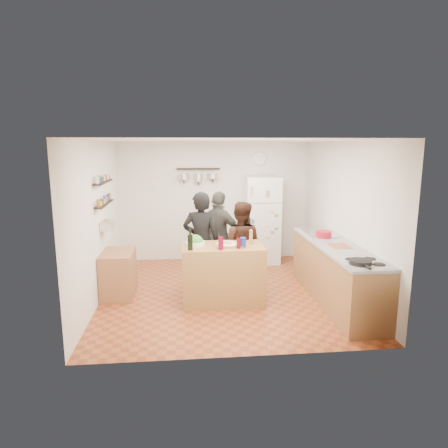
{
  "coord_description": "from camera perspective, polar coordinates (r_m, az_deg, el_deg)",
  "views": [
    {
      "loc": [
        -0.63,
        -6.33,
        2.42
      ],
      "look_at": [
        0.0,
        0.1,
        1.15
      ],
      "focal_mm": 32.0,
      "sensor_mm": 36.0,
      "label": 1
    }
  ],
  "objects": [
    {
      "name": "person_center",
      "position": [
        6.75,
        2.36,
        -3.15
      ],
      "size": [
        0.87,
        0.76,
        1.51
      ],
      "primitive_type": "imported",
      "rotation": [
        0.0,
        0.0,
        2.85
      ],
      "color": "black",
      "rests_on": "floor"
    },
    {
      "name": "prep_island",
      "position": [
        6.28,
        -0.19,
        -7.11
      ],
      "size": [
        1.25,
        0.72,
        0.91
      ],
      "primitive_type": "cube",
      "color": "olive",
      "rests_on": "floor"
    },
    {
      "name": "wall_clock",
      "position": [
        8.56,
        5.11,
        9.26
      ],
      "size": [
        0.3,
        0.03,
        0.3
      ],
      "primitive_type": "cylinder",
      "rotation": [
        1.57,
        0.0,
        0.0
      ],
      "color": "silver",
      "rests_on": "back_wall"
    },
    {
      "name": "pepper_mill",
      "position": [
        6.24,
        3.88,
        -2.04
      ],
      "size": [
        0.06,
        0.06,
        0.18
      ],
      "primitive_type": "cylinder",
      "color": "olive",
      "rests_on": "prep_island"
    },
    {
      "name": "pizza_board",
      "position": [
        6.14,
        0.56,
        -3.01
      ],
      "size": [
        0.42,
        0.34,
        0.02
      ],
      "primitive_type": "cube",
      "color": "brown",
      "rests_on": "prep_island"
    },
    {
      "name": "cutting_board",
      "position": [
        6.33,
        16.2,
        -3.12
      ],
      "size": [
        0.3,
        0.4,
        0.02
      ],
      "primitive_type": "cube",
      "color": "#975537",
      "rests_on": "counter_run"
    },
    {
      "name": "red_bowl",
      "position": [
        6.83,
        14.03,
        -1.43
      ],
      "size": [
        0.26,
        0.26,
        0.11
      ],
      "primitive_type": "cylinder",
      "color": "maroon",
      "rests_on": "counter_run"
    },
    {
      "name": "pizza",
      "position": [
        6.14,
        0.56,
        -2.84
      ],
      "size": [
        0.34,
        0.34,
        0.02
      ],
      "primitive_type": "cylinder",
      "color": "beige",
      "rests_on": "pizza_board"
    },
    {
      "name": "wine_glass_near",
      "position": [
        5.89,
        -0.46,
        -2.78
      ],
      "size": [
        0.08,
        0.08,
        0.19
      ],
      "primitive_type": "cylinder",
      "color": "#5C071E",
      "rests_on": "prep_island"
    },
    {
      "name": "wine_glass_far",
      "position": [
        5.97,
        2.09,
        -2.78
      ],
      "size": [
        0.06,
        0.06,
        0.15
      ],
      "primitive_type": "cylinder",
      "color": "#59070B",
      "rests_on": "prep_island"
    },
    {
      "name": "salt_canister",
      "position": [
        6.06,
        2.74,
        -2.62
      ],
      "size": [
        0.09,
        0.09,
        0.14
      ],
      "primitive_type": "cylinder",
      "color": "navy",
      "rests_on": "prep_island"
    },
    {
      "name": "sink",
      "position": [
        7.18,
        13.46,
        -1.28
      ],
      "size": [
        0.5,
        0.8,
        0.03
      ],
      "primitive_type": "cube",
      "color": "silver",
      "rests_on": "counter_run"
    },
    {
      "name": "spice_shelf_upper",
      "position": [
        6.68,
        -16.88,
        5.75
      ],
      "size": [
        0.12,
        1.0,
        0.02
      ],
      "primitive_type": "cube",
      "color": "black",
      "rests_on": "left_wall"
    },
    {
      "name": "pot_rack",
      "position": [
        8.35,
        -3.7,
        7.86
      ],
      "size": [
        0.9,
        0.04,
        0.04
      ],
      "primitive_type": "cube",
      "color": "black",
      "rests_on": "back_wall"
    },
    {
      "name": "stove_top",
      "position": [
        5.57,
        19.46,
        -5.25
      ],
      "size": [
        0.6,
        0.62,
        0.02
      ],
      "primitive_type": "cube",
      "color": "white",
      "rests_on": "counter_run"
    },
    {
      "name": "person_left",
      "position": [
        6.66,
        -3.26,
        -2.57
      ],
      "size": [
        0.68,
        0.52,
        1.69
      ],
      "primitive_type": "imported",
      "rotation": [
        0.0,
        0.0,
        2.95
      ],
      "color": "black",
      "rests_on": "floor"
    },
    {
      "name": "produce_basket",
      "position": [
        6.77,
        -16.3,
        -0.14
      ],
      "size": [
        0.18,
        0.35,
        0.14
      ],
      "primitive_type": "cube",
      "color": "silver",
      "rests_on": "left_wall"
    },
    {
      "name": "side_table",
      "position": [
        6.79,
        -14.83,
        -6.86
      ],
      "size": [
        0.5,
        0.8,
        0.73
      ],
      "primitive_type": "cube",
      "color": "#986640",
      "rests_on": "floor"
    },
    {
      "name": "skillet",
      "position": [
        5.45,
        18.89,
        -5.17
      ],
      "size": [
        0.29,
        0.29,
        0.05
      ],
      "primitive_type": "cylinder",
      "color": "black",
      "rests_on": "stove_top"
    },
    {
      "name": "counter_run",
      "position": [
        6.53,
        15.7,
        -6.85
      ],
      "size": [
        0.63,
        2.63,
        0.9
      ],
      "primitive_type": "cube",
      "color": "#9E7042",
      "rests_on": "floor"
    },
    {
      "name": "fridge",
      "position": [
        8.37,
        5.38,
        0.6
      ],
      "size": [
        0.7,
        0.68,
        1.8
      ],
      "primitive_type": "cube",
      "color": "white",
      "rests_on": "floor"
    },
    {
      "name": "spice_shelf_lower",
      "position": [
        6.72,
        -16.72,
        2.78
      ],
      "size": [
        0.12,
        1.0,
        0.02
      ],
      "primitive_type": "cube",
      "color": "black",
      "rests_on": "left_wall"
    },
    {
      "name": "wine_bottle",
      "position": [
        5.89,
        -4.85,
        -2.64
      ],
      "size": [
        0.07,
        0.07,
        0.23
      ],
      "primitive_type": "cylinder",
      "color": "black",
      "rests_on": "prep_island"
    },
    {
      "name": "salad_bowl",
      "position": [
        6.17,
        -4.13,
        -2.78
      ],
      "size": [
        0.3,
        0.3,
        0.06
      ],
      "primitive_type": "cylinder",
      "color": "white",
      "rests_on": "prep_island"
    },
    {
      "name": "room_shell",
      "position": [
        6.85,
        -0.23,
        1.28
      ],
      "size": [
        4.2,
        4.2,
        4.2
      ],
      "color": "brown",
      "rests_on": "ground"
    },
    {
      "name": "person_back",
      "position": [
        7.27,
        -0.68,
        -1.69
      ],
      "size": [
        1.01,
        0.86,
        1.62
      ],
      "primitive_type": "imported",
      "rotation": [
        0.0,
        0.0,
        2.55
      ],
      "color": "#32302C",
      "rests_on": "floor"
    }
  ]
}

